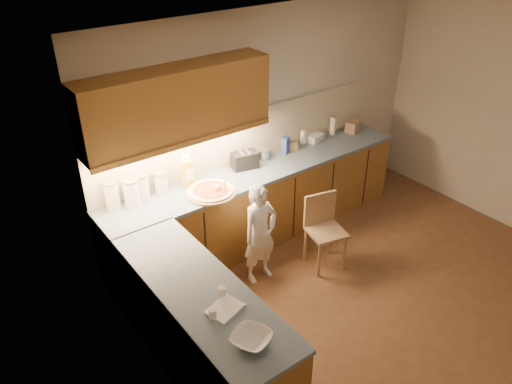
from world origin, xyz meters
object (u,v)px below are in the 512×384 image
at_px(child, 260,234).
at_px(toaster, 245,160).
at_px(pizza_on_board, 211,191).
at_px(oil_jug, 187,172).
at_px(wooden_chair, 323,225).

distance_m(child, toaster, 0.92).
height_order(pizza_on_board, oil_jug, oil_jug).
bearing_deg(toaster, child, -101.96).
distance_m(wooden_chair, oil_jug, 1.57).
relative_size(pizza_on_board, wooden_chair, 0.63).
xyz_separation_m(child, wooden_chair, (0.71, -0.19, -0.08)).
xyz_separation_m(oil_jug, toaster, (0.72, -0.02, -0.07)).
bearing_deg(wooden_chair, pizza_on_board, 159.82).
relative_size(child, toaster, 3.51).
bearing_deg(toaster, pizza_on_board, -144.82).
height_order(wooden_chair, toaster, toaster).
height_order(child, wooden_chair, child).
bearing_deg(child, pizza_on_board, 117.46).
bearing_deg(oil_jug, pizza_on_board, -67.78).
distance_m(pizza_on_board, child, 0.67).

